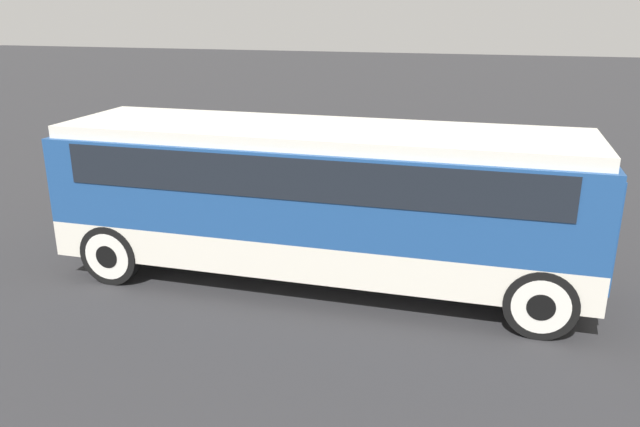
% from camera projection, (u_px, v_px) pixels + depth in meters
% --- Properties ---
extents(ground_plane, '(120.00, 120.00, 0.00)m').
position_uv_depth(ground_plane, '(320.00, 279.00, 11.88)').
color(ground_plane, '#2D2D30').
extents(tour_bus, '(9.60, 2.67, 2.92)m').
position_uv_depth(tour_bus, '(325.00, 190.00, 11.30)').
color(tour_bus, silver).
rests_on(tour_bus, ground_plane).
extents(parked_car_near, '(4.46, 1.96, 1.40)m').
position_uv_depth(parked_car_near, '(209.00, 167.00, 17.30)').
color(parked_car_near, '#2D5638').
rests_on(parked_car_near, ground_plane).
extents(parked_car_mid, '(4.18, 1.90, 1.41)m').
position_uv_depth(parked_car_mid, '(448.00, 177.00, 16.24)').
color(parked_car_mid, navy).
rests_on(parked_car_mid, ground_plane).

